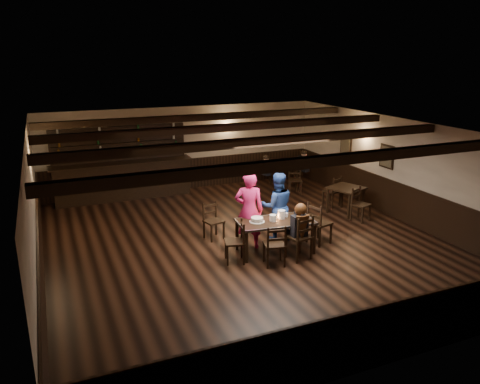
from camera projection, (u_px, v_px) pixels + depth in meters
name	position (u px, v px, depth m)	size (l,w,h in m)	color
ground	(245.00, 242.00, 11.16)	(10.00, 10.00, 0.00)	black
room_shell	(245.00, 171.00, 10.70)	(9.02, 10.02, 2.71)	beige
dining_table	(275.00, 224.00, 10.42)	(1.78, 1.03, 0.75)	black
chair_near_left	(275.00, 243.00, 9.75)	(0.51, 0.49, 0.92)	black
chair_near_right	(302.00, 234.00, 10.04)	(0.56, 0.54, 1.02)	black
chair_end_left	(238.00, 238.00, 9.96)	(0.51, 0.52, 0.92)	black
chair_end_right	(317.00, 220.00, 10.89)	(0.56, 0.57, 1.01)	black
chair_far_pushed	(212.00, 217.00, 11.28)	(0.49, 0.48, 0.88)	black
woman_pink	(249.00, 210.00, 10.62)	(0.66, 0.43, 1.80)	#F31E93
man_blue	(277.00, 206.00, 11.14)	(0.80, 0.62, 1.65)	navy
seated_person	(300.00, 223.00, 10.02)	(0.34, 0.52, 0.84)	black
cake	(257.00, 220.00, 10.30)	(0.34, 0.34, 0.11)	white
plate_stack_a	(273.00, 218.00, 10.35)	(0.15, 0.15, 0.15)	white
plate_stack_b	(281.00, 214.00, 10.50)	(0.17, 0.17, 0.19)	white
tea_light	(276.00, 218.00, 10.49)	(0.05, 0.05, 0.06)	#A5A8AD
salt_shaker	(295.00, 218.00, 10.38)	(0.04, 0.04, 0.10)	silver
pepper_shaker	(294.00, 218.00, 10.43)	(0.04, 0.04, 0.09)	#A5A8AD
drink_glass	(287.00, 215.00, 10.61)	(0.06, 0.06, 0.10)	silver
menu_red	(298.00, 221.00, 10.39)	(0.26, 0.18, 0.00)	#9E1411
menu_blue	(299.00, 217.00, 10.63)	(0.26, 0.18, 0.00)	navy
bar_counter	(123.00, 175.00, 14.35)	(4.25, 0.70, 2.20)	black
back_table_a	(346.00, 191.00, 12.99)	(1.10, 1.10, 0.75)	black
back_table_b	(285.00, 169.00, 15.41)	(1.09, 1.09, 0.75)	black
bg_patron_left	(266.00, 165.00, 15.30)	(0.25, 0.35, 0.67)	black
bg_patron_right	(304.00, 161.00, 15.76)	(0.32, 0.41, 0.74)	black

